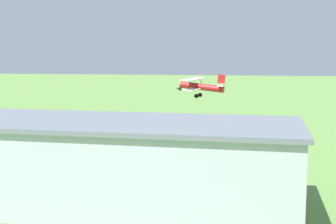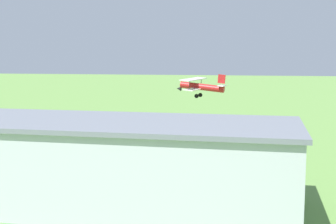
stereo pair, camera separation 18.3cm
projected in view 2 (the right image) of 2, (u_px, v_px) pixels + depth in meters
The scene contains 5 objects.
ground_plane at pixel (166, 131), 71.05m from camera, with size 400.00×400.00×0.00m, color #608C42.
hangar at pixel (55, 161), 36.52m from camera, with size 38.57×11.69×6.85m.
biplane at pixel (200, 86), 68.72m from camera, with size 7.82×9.27×3.58m.
person_beside_truck at pixel (278, 158), 49.36m from camera, with size 0.54×0.54×1.57m.
person_by_parked_cars at pixel (17, 145), 55.75m from camera, with size 0.50×0.50×1.77m.
Camera 2 is at (-12.90, 68.93, 11.85)m, focal length 48.79 mm.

